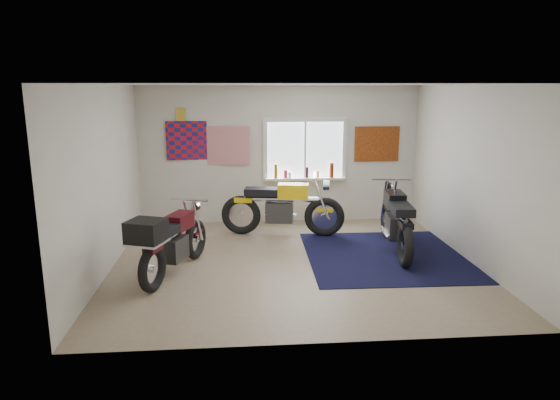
{
  "coord_description": "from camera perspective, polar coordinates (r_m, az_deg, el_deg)",
  "views": [
    {
      "loc": [
        -0.81,
        -7.29,
        2.67
      ],
      "look_at": [
        -0.17,
        0.4,
        0.91
      ],
      "focal_mm": 32.0,
      "sensor_mm": 36.0,
      "label": 1
    }
  ],
  "objects": [
    {
      "name": "ground",
      "position": [
        7.8,
        1.5,
        -7.18
      ],
      "size": [
        5.5,
        5.5,
        0.0
      ],
      "primitive_type": "plane",
      "color": "#9E896B",
      "rests_on": "ground"
    },
    {
      "name": "navy_rug",
      "position": [
        8.27,
        11.91,
        -6.24
      ],
      "size": [
        2.55,
        2.65,
        0.01
      ],
      "primitive_type": "cube",
      "rotation": [
        0.0,
        0.0,
        -0.02
      ],
      "color": "black",
      "rests_on": "ground"
    },
    {
      "name": "flag_display",
      "position": [
        9.84,
        -11.28,
        9.56
      ],
      "size": [
        1.6,
        0.1,
        1.17
      ],
      "color": "red",
      "rests_on": "room_shell"
    },
    {
      "name": "yellow_triumph",
      "position": [
        9.09,
        0.22,
        -0.98
      ],
      "size": [
        2.25,
        0.7,
        1.14
      ],
      "rotation": [
        0.0,
        0.0,
        -0.17
      ],
      "color": "black",
      "rests_on": "ground"
    },
    {
      "name": "maroon_tourer",
      "position": [
        7.24,
        -12.49,
        -4.68
      ],
      "size": [
        1.0,
        1.96,
        1.02
      ],
      "rotation": [
        0.0,
        0.0,
        1.23
      ],
      "color": "black",
      "rests_on": "ground"
    },
    {
      "name": "oil_bottles",
      "position": [
        9.91,
        2.93,
        3.24
      ],
      "size": [
        1.2,
        0.09,
        0.3
      ],
      "color": "#926515",
      "rests_on": "window_assembly"
    },
    {
      "name": "triumph_poster",
      "position": [
        10.21,
        11.01,
        6.3
      ],
      "size": [
        0.9,
        0.03,
        0.7
      ],
      "primitive_type": "cube",
      "color": "#A54C14",
      "rests_on": "room_shell"
    },
    {
      "name": "black_chrome_bike",
      "position": [
        8.42,
        13.11,
        -2.48
      ],
      "size": [
        0.67,
        2.21,
        1.13
      ],
      "rotation": [
        0.0,
        0.0,
        1.46
      ],
      "color": "black",
      "rests_on": "navy_rug"
    },
    {
      "name": "room_shell",
      "position": [
        7.4,
        1.58,
        4.83
      ],
      "size": [
        5.5,
        5.5,
        5.5
      ],
      "color": "white",
      "rests_on": "ground"
    },
    {
      "name": "window_assembly",
      "position": [
        9.93,
        2.87,
        5.29
      ],
      "size": [
        1.66,
        0.17,
        1.26
      ],
      "color": "white",
      "rests_on": "room_shell"
    }
  ]
}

